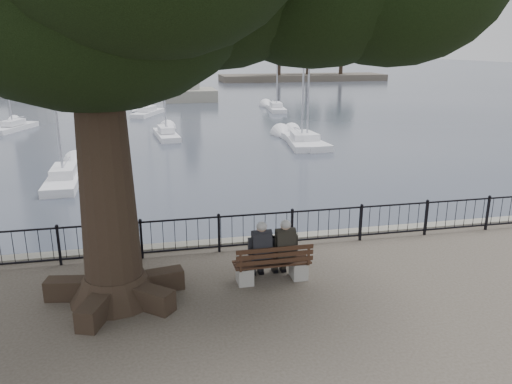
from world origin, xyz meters
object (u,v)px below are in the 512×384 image
object	(u,v)px
person_left	(260,253)
person_right	(283,251)
lion_monument	(189,81)
bench	(272,268)

from	to	relation	value
person_left	person_right	world-z (taller)	same
person_left	lion_monument	size ratio (longest dim) A/B	0.17
person_right	bench	bearing A→B (deg)	-159.25
person_left	bench	bearing A→B (deg)	-19.95
person_right	lion_monument	bearing A→B (deg)	87.98
bench	person_left	bearing A→B (deg)	160.05
person_right	person_left	bearing A→B (deg)	-179.04
person_left	lion_monument	world-z (taller)	lion_monument
bench	lion_monument	size ratio (longest dim) A/B	0.20
person_left	lion_monument	distance (m)	49.35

